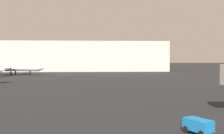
# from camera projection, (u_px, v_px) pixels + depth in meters

# --- Properties ---
(airplane_distant) EXTENTS (24.15, 20.51, 8.52)m
(airplane_distant) POSITION_uv_depth(u_px,v_px,m) (15.00, 68.00, 98.06)
(airplane_distant) COLOR white
(airplane_distant) RESTS_ON ground_plane
(baggage_cart) EXTENTS (2.29, 2.73, 1.30)m
(baggage_cart) POSITION_uv_depth(u_px,v_px,m) (198.00, 125.00, 22.74)
(baggage_cart) COLOR #1972BF
(baggage_cart) RESTS_ON ground_plane
(terminal_building) EXTENTS (79.58, 25.63, 14.02)m
(terminal_building) POSITION_uv_depth(u_px,v_px,m) (84.00, 56.00, 132.27)
(terminal_building) COLOR beige
(terminal_building) RESTS_ON ground_plane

